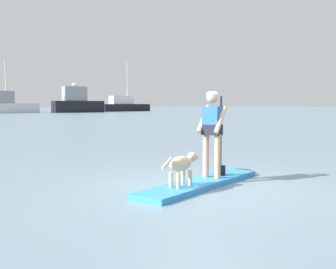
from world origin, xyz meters
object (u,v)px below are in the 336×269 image
at_px(paddleboard, 207,181).
at_px(moored_boat_far_starboard, 77,103).
at_px(moored_boat_starboard, 1,105).
at_px(dog, 182,164).
at_px(person_paddler, 212,128).
at_px(moored_boat_far_port, 124,105).

xyz_separation_m(paddleboard, moored_boat_far_starboard, (26.96, 63.88, 1.71)).
relative_size(paddleboard, moored_boat_starboard, 0.31).
height_order(dog, moored_boat_starboard, moored_boat_starboard).
bearing_deg(moored_boat_far_starboard, person_paddler, -112.76).
distance_m(person_paddler, dog, 1.17).
bearing_deg(person_paddler, moored_boat_starboard, 77.92).
xyz_separation_m(person_paddler, moored_boat_far_starboard, (26.78, 63.83, 0.70)).
bearing_deg(paddleboard, moored_boat_starboard, 77.79).
xyz_separation_m(paddleboard, dog, (-0.80, -0.23, 0.43)).
xyz_separation_m(moored_boat_starboard, moored_boat_far_starboard, (12.59, -2.47, 0.36)).
bearing_deg(person_paddler, dog, -163.71).
bearing_deg(dog, person_paddler, 16.29).
relative_size(dog, moored_boat_far_starboard, 0.11).
bearing_deg(moored_boat_far_starboard, moored_boat_far_port, 21.93).
distance_m(person_paddler, moored_boat_far_starboard, 69.23).
height_order(moored_boat_starboard, moored_boat_far_port, moored_boat_far_port).
distance_m(moored_boat_starboard, moored_boat_far_port, 25.92).
xyz_separation_m(person_paddler, moored_boat_far_port, (39.95, 69.13, 0.16)).
height_order(paddleboard, moored_boat_starboard, moored_boat_starboard).
bearing_deg(person_paddler, moored_boat_far_starboard, 67.24).
xyz_separation_m(paddleboard, person_paddler, (0.18, 0.05, 1.02)).
bearing_deg(person_paddler, moored_boat_far_port, 59.98).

